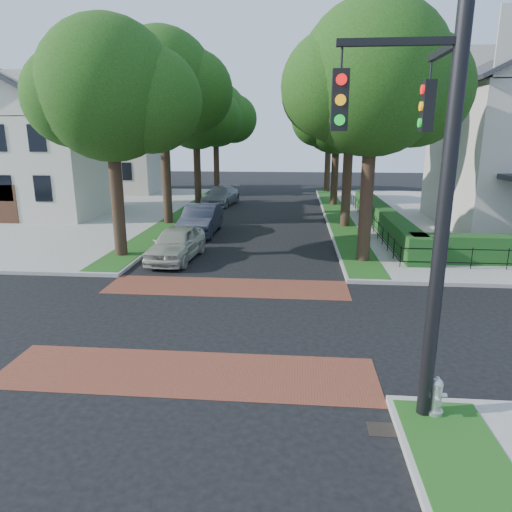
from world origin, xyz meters
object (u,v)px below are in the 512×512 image
(traffic_signal, at_px, (431,181))
(parked_car_middle, at_px, (201,220))
(parked_car_front, at_px, (176,243))
(fire_hydrant, at_px, (436,397))
(parked_car_rear, at_px, (221,196))

(traffic_signal, height_order, parked_car_middle, traffic_signal)
(traffic_signal, bearing_deg, parked_car_middle, 114.60)
(parked_car_front, bearing_deg, parked_car_middle, 94.45)
(traffic_signal, xyz_separation_m, fire_hydrant, (0.43, -0.19, -4.17))
(parked_car_front, bearing_deg, fire_hydrant, -50.53)
(parked_car_rear, xyz_separation_m, fire_hydrant, (8.92, -28.45, -0.22))
(parked_car_middle, distance_m, fire_hydrant, 19.05)
(parked_car_middle, bearing_deg, parked_car_rear, 93.47)
(parked_car_rear, bearing_deg, traffic_signal, -65.01)
(parked_car_rear, distance_m, fire_hydrant, 29.82)
(traffic_signal, bearing_deg, fire_hydrant, -24.21)
(parked_car_front, height_order, parked_car_middle, parked_car_middle)
(traffic_signal, relative_size, parked_car_front, 1.78)
(parked_car_middle, bearing_deg, traffic_signal, -65.52)
(fire_hydrant, bearing_deg, traffic_signal, 161.59)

